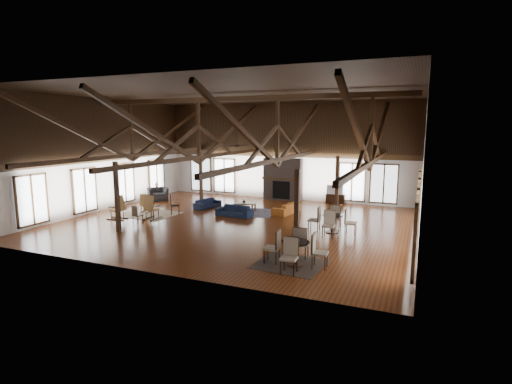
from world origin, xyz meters
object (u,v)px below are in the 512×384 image
at_px(sofa_navy_left, 207,203).
at_px(armchair, 158,194).
at_px(coffee_table, 245,204).
at_px(cafe_table_far, 332,220).
at_px(tv_console, 336,199).
at_px(sofa_orange, 286,208).
at_px(sofa_navy_front, 234,211).
at_px(cafe_table_near, 295,249).

relative_size(sofa_navy_left, armchair, 1.39).
bearing_deg(coffee_table, cafe_table_far, -43.05).
distance_m(sofa_navy_left, tv_console, 7.61).
xyz_separation_m(sofa_orange, tv_console, (1.81, 3.82, -0.01)).
xyz_separation_m(sofa_navy_left, armchair, (-4.01, 0.86, 0.15)).
bearing_deg(sofa_navy_front, sofa_orange, 42.93).
relative_size(coffee_table, cafe_table_near, 0.60).
bearing_deg(cafe_table_far, cafe_table_near, -92.97).
xyz_separation_m(coffee_table, tv_console, (4.02, 4.19, -0.12)).
distance_m(cafe_table_near, cafe_table_far, 4.57).
xyz_separation_m(coffee_table, cafe_table_near, (5.03, -7.18, 0.17)).
xyz_separation_m(sofa_navy_front, cafe_table_near, (5.03, -5.83, 0.28)).
relative_size(sofa_navy_left, cafe_table_near, 0.77).
height_order(sofa_orange, coffee_table, sofa_orange).
relative_size(sofa_navy_front, cafe_table_near, 0.87).
bearing_deg(tv_console, coffee_table, -133.80).
bearing_deg(cafe_table_near, sofa_navy_left, 135.63).
height_order(sofa_navy_left, coffee_table, sofa_navy_left).
relative_size(sofa_navy_front, sofa_orange, 0.96).
bearing_deg(cafe_table_near, tv_console, 95.08).
bearing_deg(coffee_table, sofa_navy_front, -106.81).
relative_size(coffee_table, armchair, 1.08).
distance_m(armchair, cafe_table_far, 12.17).
distance_m(sofa_orange, coffee_table, 2.24).
height_order(sofa_orange, cafe_table_far, cafe_table_far).
bearing_deg(cafe_table_far, sofa_navy_left, 160.70).
height_order(cafe_table_near, cafe_table_far, cafe_table_near).
bearing_deg(sofa_orange, sofa_navy_front, -42.12).
height_order(sofa_navy_front, tv_console, tv_console).
distance_m(cafe_table_far, tv_console, 6.93).
distance_m(sofa_orange, armchair, 8.60).
distance_m(sofa_navy_front, cafe_table_near, 7.71).
height_order(coffee_table, tv_console, tv_console).
bearing_deg(cafe_table_near, armchair, 144.63).
bearing_deg(sofa_orange, cafe_table_far, 55.60).
height_order(sofa_navy_left, cafe_table_near, cafe_table_near).
relative_size(sofa_navy_front, coffee_table, 1.45).
xyz_separation_m(sofa_navy_front, coffee_table, (0.01, 1.35, 0.12)).
bearing_deg(sofa_navy_left, tv_console, -42.71).
xyz_separation_m(sofa_navy_left, cafe_table_near, (7.40, -7.23, 0.31)).
distance_m(sofa_navy_front, sofa_navy_left, 2.74).
xyz_separation_m(sofa_navy_left, sofa_orange, (4.58, 0.32, 0.04)).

